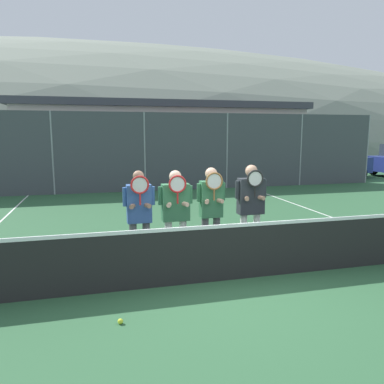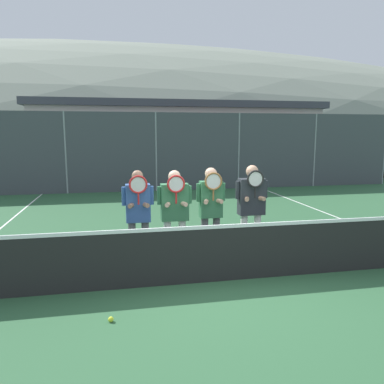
{
  "view_description": "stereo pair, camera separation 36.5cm",
  "coord_description": "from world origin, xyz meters",
  "px_view_note": "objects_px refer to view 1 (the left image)",
  "views": [
    {
      "loc": [
        -1.92,
        -5.43,
        2.36
      ],
      "look_at": [
        -0.23,
        1.15,
        1.28
      ],
      "focal_mm": 35.0,
      "sensor_mm": 36.0,
      "label": 1
    },
    {
      "loc": [
        -1.56,
        -5.51,
        2.36
      ],
      "look_at": [
        -0.23,
        1.15,
        1.28
      ],
      "focal_mm": 35.0,
      "sensor_mm": 36.0,
      "label": 2
    }
  ],
  "objects_px": {
    "player_rightmost": "(251,202)",
    "player_center_left": "(176,209)",
    "car_far_left": "(11,167)",
    "tennis_ball_on_court": "(120,321)",
    "player_center_right": "(211,206)",
    "car_right_of_center": "(329,161)",
    "player_leftmost": "(139,212)",
    "car_left_of_center": "(131,164)",
    "car_center": "(241,163)"
  },
  "relations": [
    {
      "from": "car_left_of_center",
      "to": "player_center_left",
      "type": "bearing_deg",
      "value": -91.02
    },
    {
      "from": "car_far_left",
      "to": "car_center",
      "type": "distance_m",
      "value": 10.32
    },
    {
      "from": "player_center_left",
      "to": "player_center_right",
      "type": "distance_m",
      "value": 0.67
    },
    {
      "from": "player_leftmost",
      "to": "player_center_right",
      "type": "height_order",
      "value": "player_center_right"
    },
    {
      "from": "player_center_left",
      "to": "tennis_ball_on_court",
      "type": "height_order",
      "value": "player_center_left"
    },
    {
      "from": "player_center_left",
      "to": "car_left_of_center",
      "type": "distance_m",
      "value": 10.63
    },
    {
      "from": "player_center_left",
      "to": "car_far_left",
      "type": "xyz_separation_m",
      "value": [
        -4.81,
        10.79,
        -0.09
      ]
    },
    {
      "from": "player_rightmost",
      "to": "player_center_left",
      "type": "bearing_deg",
      "value": -178.02
    },
    {
      "from": "car_far_left",
      "to": "player_center_left",
      "type": "bearing_deg",
      "value": -65.98
    },
    {
      "from": "tennis_ball_on_court",
      "to": "player_rightmost",
      "type": "bearing_deg",
      "value": 37.32
    },
    {
      "from": "car_far_left",
      "to": "car_right_of_center",
      "type": "xyz_separation_m",
      "value": [
        15.32,
        0.1,
        -0.04
      ]
    },
    {
      "from": "car_far_left",
      "to": "car_left_of_center",
      "type": "height_order",
      "value": "car_left_of_center"
    },
    {
      "from": "player_rightmost",
      "to": "car_right_of_center",
      "type": "height_order",
      "value": "player_rightmost"
    },
    {
      "from": "player_center_right",
      "to": "player_rightmost",
      "type": "bearing_deg",
      "value": 0.11
    },
    {
      "from": "player_rightmost",
      "to": "car_right_of_center",
      "type": "xyz_separation_m",
      "value": [
        9.06,
        10.85,
        -0.17
      ]
    },
    {
      "from": "player_rightmost",
      "to": "player_leftmost",
      "type": "bearing_deg",
      "value": -178.34
    },
    {
      "from": "player_leftmost",
      "to": "car_center",
      "type": "bearing_deg",
      "value": 59.98
    },
    {
      "from": "player_leftmost",
      "to": "tennis_ball_on_court",
      "type": "xyz_separation_m",
      "value": [
        -0.47,
        -1.89,
        -0.97
      ]
    },
    {
      "from": "player_center_right",
      "to": "car_right_of_center",
      "type": "relative_size",
      "value": 0.43
    },
    {
      "from": "player_center_right",
      "to": "car_center",
      "type": "relative_size",
      "value": 0.37
    },
    {
      "from": "tennis_ball_on_court",
      "to": "car_far_left",
      "type": "bearing_deg",
      "value": 106.24
    },
    {
      "from": "car_left_of_center",
      "to": "car_right_of_center",
      "type": "relative_size",
      "value": 1.16
    },
    {
      "from": "player_leftmost",
      "to": "player_center_left",
      "type": "relative_size",
      "value": 1.01
    },
    {
      "from": "tennis_ball_on_court",
      "to": "car_left_of_center",
      "type": "bearing_deg",
      "value": 84.06
    },
    {
      "from": "player_center_right",
      "to": "tennis_ball_on_court",
      "type": "bearing_deg",
      "value": -132.44
    },
    {
      "from": "player_rightmost",
      "to": "car_center",
      "type": "xyz_separation_m",
      "value": [
        4.06,
        10.59,
        -0.15
      ]
    },
    {
      "from": "player_center_right",
      "to": "player_rightmost",
      "type": "relative_size",
      "value": 0.98
    },
    {
      "from": "car_right_of_center",
      "to": "car_left_of_center",
      "type": "bearing_deg",
      "value": -178.5
    },
    {
      "from": "player_center_right",
      "to": "car_far_left",
      "type": "height_order",
      "value": "car_far_left"
    },
    {
      "from": "player_center_left",
      "to": "player_center_right",
      "type": "xyz_separation_m",
      "value": [
        0.67,
        0.05,
        0.0
      ]
    },
    {
      "from": "player_center_right",
      "to": "car_left_of_center",
      "type": "distance_m",
      "value": 10.59
    },
    {
      "from": "player_center_right",
      "to": "tennis_ball_on_court",
      "type": "relative_size",
      "value": 25.58
    },
    {
      "from": "car_far_left",
      "to": "tennis_ball_on_court",
      "type": "bearing_deg",
      "value": -73.76
    },
    {
      "from": "tennis_ball_on_court",
      "to": "car_right_of_center",
      "type": "bearing_deg",
      "value": 47.75
    },
    {
      "from": "player_rightmost",
      "to": "player_center_right",
      "type": "bearing_deg",
      "value": -179.89
    },
    {
      "from": "player_leftmost",
      "to": "car_right_of_center",
      "type": "distance_m",
      "value": 15.6
    },
    {
      "from": "player_rightmost",
      "to": "car_left_of_center",
      "type": "bearing_deg",
      "value": 96.79
    },
    {
      "from": "player_center_left",
      "to": "tennis_ball_on_court",
      "type": "bearing_deg",
      "value": -120.33
    },
    {
      "from": "car_right_of_center",
      "to": "tennis_ball_on_court",
      "type": "height_order",
      "value": "car_right_of_center"
    },
    {
      "from": "player_center_right",
      "to": "car_far_left",
      "type": "xyz_separation_m",
      "value": [
        -5.48,
        10.75,
        -0.09
      ]
    },
    {
      "from": "car_far_left",
      "to": "car_left_of_center",
      "type": "distance_m",
      "value": 5.0
    },
    {
      "from": "player_center_right",
      "to": "tennis_ball_on_court",
      "type": "distance_m",
      "value": 2.83
    },
    {
      "from": "player_center_left",
      "to": "car_far_left",
      "type": "height_order",
      "value": "car_far_left"
    },
    {
      "from": "player_leftmost",
      "to": "player_rightmost",
      "type": "distance_m",
      "value": 2.09
    },
    {
      "from": "player_leftmost",
      "to": "car_left_of_center",
      "type": "relative_size",
      "value": 0.37
    },
    {
      "from": "car_far_left",
      "to": "tennis_ball_on_court",
      "type": "xyz_separation_m",
      "value": [
        3.7,
        -12.7,
        -0.91
      ]
    },
    {
      "from": "player_rightmost",
      "to": "car_right_of_center",
      "type": "bearing_deg",
      "value": 50.12
    },
    {
      "from": "player_center_right",
      "to": "car_right_of_center",
      "type": "bearing_deg",
      "value": 47.78
    },
    {
      "from": "player_leftmost",
      "to": "player_center_right",
      "type": "bearing_deg",
      "value": 2.58
    },
    {
      "from": "car_left_of_center",
      "to": "tennis_ball_on_court",
      "type": "distance_m",
      "value": 12.63
    }
  ]
}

